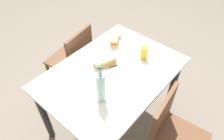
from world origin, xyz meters
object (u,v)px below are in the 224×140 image
(water_bottle, at_px, (101,87))
(dining_table, at_px, (112,81))
(baguette_sandwich_near, at_px, (105,62))
(baguette_sandwich_far, at_px, (115,38))
(chair_far, at_px, (171,133))
(knife_far, at_px, (120,40))
(plate_far, at_px, (115,42))
(chair_near, at_px, (75,58))
(beer_glass, at_px, (144,53))
(plate_near, at_px, (105,65))
(knife_near, at_px, (109,68))

(water_bottle, bearing_deg, dining_table, -154.35)
(baguette_sandwich_near, distance_m, baguette_sandwich_far, 0.35)
(chair_far, distance_m, knife_far, 0.95)
(dining_table, distance_m, plate_far, 0.42)
(chair_near, relative_size, baguette_sandwich_far, 4.07)
(dining_table, distance_m, baguette_sandwich_far, 0.44)
(knife_far, bearing_deg, beer_glass, 80.94)
(dining_table, bearing_deg, plate_near, -98.16)
(plate_near, distance_m, knife_near, 0.06)
(chair_near, distance_m, plate_near, 0.60)
(knife_near, xyz_separation_m, baguette_sandwich_far, (-0.32, -0.21, 0.03))
(knife_far, bearing_deg, chair_near, -56.28)
(chair_far, bearing_deg, knife_near, -91.37)
(plate_far, height_order, water_bottle, water_bottle)
(knife_near, bearing_deg, dining_table, 81.11)
(baguette_sandwich_far, bearing_deg, knife_near, 32.99)
(knife_far, bearing_deg, baguette_sandwich_near, 18.38)
(dining_table, height_order, chair_far, chair_far)
(dining_table, xyz_separation_m, plate_far, (-0.33, -0.24, 0.12))
(baguette_sandwich_far, bearing_deg, plate_far, 135.00)
(chair_near, xyz_separation_m, baguette_sandwich_far, (-0.24, 0.37, 0.32))
(baguette_sandwich_near, distance_m, knife_near, 0.06)
(dining_table, xyz_separation_m, knife_near, (-0.01, -0.04, 0.13))
(plate_far, xyz_separation_m, water_bottle, (0.59, 0.37, 0.13))
(baguette_sandwich_far, bearing_deg, plate_near, 26.18)
(plate_far, relative_size, baguette_sandwich_far, 1.10)
(chair_near, relative_size, water_bottle, 2.55)
(chair_far, distance_m, chair_near, 1.24)
(dining_table, xyz_separation_m, chair_near, (-0.09, -0.62, -0.16))
(chair_far, distance_m, beer_glass, 0.70)
(baguette_sandwich_near, bearing_deg, chair_near, -98.38)
(plate_near, bearing_deg, knife_far, -161.62)
(chair_near, bearing_deg, dining_table, 81.65)
(knife_far, xyz_separation_m, beer_glass, (0.05, 0.31, 0.04))
(dining_table, height_order, baguette_sandwich_far, baguette_sandwich_far)
(chair_far, bearing_deg, beer_glass, -122.12)
(dining_table, height_order, baguette_sandwich_near, baguette_sandwich_near)
(plate_far, distance_m, water_bottle, 0.71)
(plate_near, xyz_separation_m, beer_glass, (-0.30, 0.19, 0.05))
(baguette_sandwich_near, xyz_separation_m, knife_far, (-0.35, -0.12, -0.03))
(beer_glass, bearing_deg, water_bottle, 2.91)
(chair_far, relative_size, beer_glass, 6.87)
(chair_far, distance_m, plate_near, 0.76)
(dining_table, distance_m, baguette_sandwich_near, 0.19)
(plate_far, xyz_separation_m, baguette_sandwich_far, (0.00, -0.00, 0.04))
(dining_table, height_order, knife_near, knife_near)
(plate_near, distance_m, knife_far, 0.37)
(dining_table, bearing_deg, baguette_sandwich_far, -143.13)
(chair_near, bearing_deg, water_bottle, 64.38)
(knife_near, relative_size, baguette_sandwich_far, 0.80)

